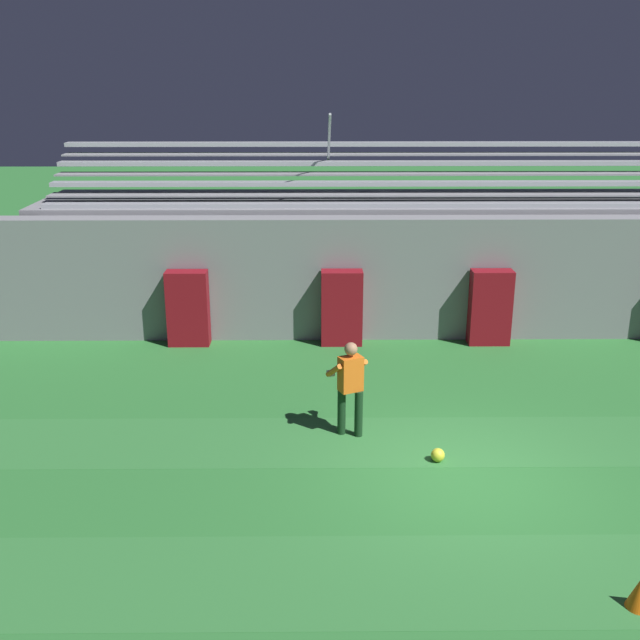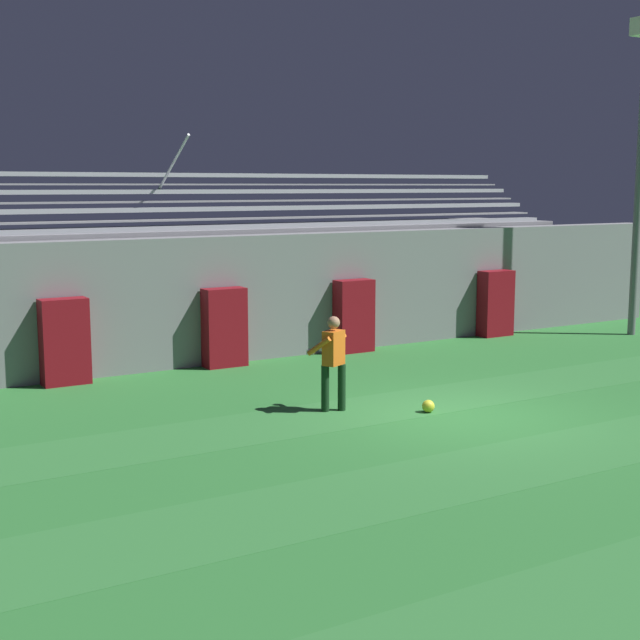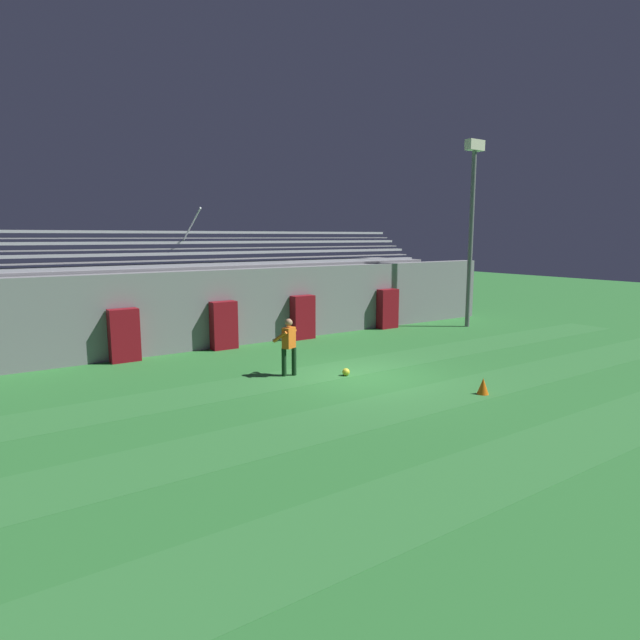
{
  "view_description": "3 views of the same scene",
  "coord_description": "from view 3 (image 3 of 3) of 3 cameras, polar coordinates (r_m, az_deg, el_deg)",
  "views": [
    {
      "loc": [
        -2.31,
        -10.06,
        5.87
      ],
      "look_at": [
        -2.19,
        2.45,
        1.73
      ],
      "focal_mm": 42.0,
      "sensor_mm": 36.0,
      "label": 1
    },
    {
      "loc": [
        -9.68,
        -11.41,
        3.89
      ],
      "look_at": [
        -1.75,
        1.8,
        1.56
      ],
      "focal_mm": 50.0,
      "sensor_mm": 36.0,
      "label": 2
    },
    {
      "loc": [
        -9.46,
        -11.44,
        3.99
      ],
      "look_at": [
        -0.52,
        1.57,
        1.51
      ],
      "focal_mm": 30.0,
      "sensor_mm": 36.0,
      "label": 3
    }
  ],
  "objects": [
    {
      "name": "turf_stripe_far",
      "position": [
        16.28,
        2.27,
        -5.26
      ],
      "size": [
        28.0,
        1.8,
        0.01
      ],
      "primitive_type": "cube",
      "color": "#337A38",
      "rests_on": "ground"
    },
    {
      "name": "back_wall",
      "position": [
        20.45,
        -6.64,
        1.58
      ],
      "size": [
        24.0,
        0.6,
        2.8
      ],
      "primitive_type": "cube",
      "color": "gray",
      "rests_on": "ground"
    },
    {
      "name": "bleacher_stand",
      "position": [
        22.21,
        -9.06,
        2.37
      ],
      "size": [
        18.0,
        3.35,
        5.03
      ],
      "color": "gray",
      "rests_on": "ground"
    },
    {
      "name": "padding_pillar_gate_right",
      "position": [
        20.89,
        -1.86,
        0.29
      ],
      "size": [
        0.92,
        0.44,
        1.71
      ],
      "primitive_type": "cube",
      "color": "maroon",
      "rests_on": "ground"
    },
    {
      "name": "soccer_ball",
      "position": [
        15.53,
        2.79,
        -5.56
      ],
      "size": [
        0.22,
        0.22,
        0.22
      ],
      "primitive_type": "sphere",
      "color": "yellow",
      "rests_on": "ground"
    },
    {
      "name": "floodlight_pole",
      "position": [
        24.5,
        15.9,
        11.15
      ],
      "size": [
        0.9,
        0.36,
        8.04
      ],
      "color": "slate",
      "rests_on": "ground"
    },
    {
      "name": "padding_pillar_gate_left",
      "position": [
        19.32,
        -10.23,
        -0.56
      ],
      "size": [
        0.92,
        0.44,
        1.71
      ],
      "primitive_type": "cube",
      "color": "maroon",
      "rests_on": "ground"
    },
    {
      "name": "goalkeeper",
      "position": [
        15.36,
        -3.4,
        -2.49
      ],
      "size": [
        0.72,
        0.68,
        1.67
      ],
      "color": "#143319",
      "rests_on": "ground"
    },
    {
      "name": "turf_stripe_mid",
      "position": [
        13.68,
        11.41,
        -8.2
      ],
      "size": [
        28.0,
        1.8,
        0.01
      ],
      "primitive_type": "cube",
      "color": "#337A38",
      "rests_on": "ground"
    },
    {
      "name": "traffic_cone",
      "position": [
        14.34,
        17.0,
        -6.77
      ],
      "size": [
        0.3,
        0.3,
        0.42
      ],
      "primitive_type": "cone",
      "color": "orange",
      "rests_on": "ground"
    },
    {
      "name": "ground_plane",
      "position": [
        15.38,
        4.94,
        -6.15
      ],
      "size": [
        80.0,
        80.0,
        0.0
      ],
      "primitive_type": "plane",
      "color": "#2D7533"
    },
    {
      "name": "padding_pillar_far_right",
      "position": [
        23.54,
        7.22,
        1.2
      ],
      "size": [
        0.92,
        0.44,
        1.71
      ],
      "primitive_type": "cube",
      "color": "maroon",
      "rests_on": "ground"
    },
    {
      "name": "padding_pillar_far_left",
      "position": [
        18.2,
        -20.16,
        -1.55
      ],
      "size": [
        0.92,
        0.44,
        1.71
      ],
      "primitive_type": "cube",
      "color": "maroon",
      "rests_on": "ground"
    },
    {
      "name": "turf_stripe_near",
      "position": [
        11.62,
        24.5,
        -11.97
      ],
      "size": [
        28.0,
        1.8,
        0.01
      ],
      "primitive_type": "cube",
      "color": "#337A38",
      "rests_on": "ground"
    }
  ]
}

